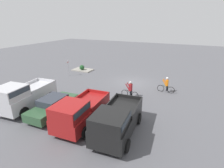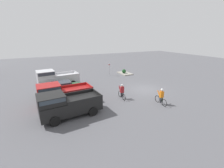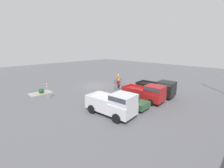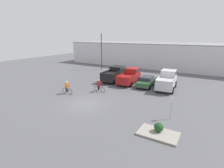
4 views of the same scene
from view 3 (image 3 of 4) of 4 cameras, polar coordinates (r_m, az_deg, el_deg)
The scene contains 10 objects.
ground_plane at distance 25.76m, azimuth -6.27°, elevation -0.67°, with size 80.00×80.00×0.00m, color #56565B.
pickup_truck_0 at distance 20.96m, azimuth 17.02°, elevation -1.48°, with size 2.56×5.12×2.16m.
pickup_truck_1 at distance 18.61m, azimuth 12.92°, elevation -3.21°, with size 2.46×5.22×2.14m.
sedan_0 at distance 16.78m, azimuth 6.32°, elevation -6.20°, with size 2.07×4.55×1.43m.
pickup_truck_2 at distance 14.43m, azimuth 0.63°, elevation -7.46°, with size 2.69×5.24×2.37m.
cyclist_0 at distance 23.41m, azimuth 2.47°, elevation -0.04°, with size 1.77×0.49×1.66m.
cyclist_1 at distance 27.33m, azimuth 2.37°, elevation 2.06°, with size 1.77×0.49×1.67m.
fire_lane_sign at distance 20.39m, azimuth -23.48°, elevation -1.88°, with size 0.06×0.30×2.18m.
curb_island at distance 23.52m, azimuth -25.60°, elevation -3.24°, with size 2.90×1.80×0.15m, color gray.
shrub at distance 23.22m, azimuth -25.40°, elevation -2.33°, with size 0.71×0.71×0.71m.
Camera 3 is at (15.56, 19.46, 6.52)m, focal length 24.00 mm.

